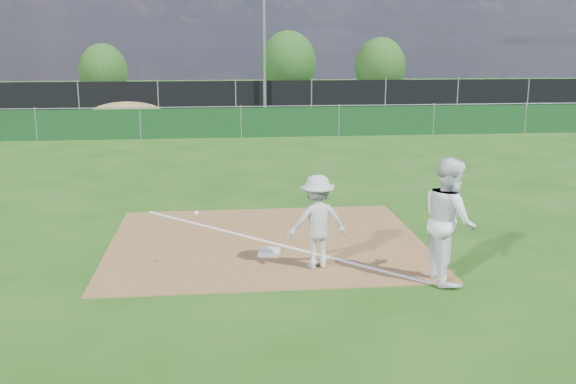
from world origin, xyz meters
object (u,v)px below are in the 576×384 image
Objects in this scene: light_pole at (264,37)px; car_left at (163,94)px; first_base at (269,252)px; tree_mid at (288,63)px; car_right at (300,94)px; play_at_first at (317,222)px; runner at (449,220)px; tree_left at (103,71)px; car_mid at (207,94)px; tree_right at (380,66)px.

light_pole reaches higher than car_left.
first_base is 0.08× the size of tree_mid.
tree_mid reaches higher than first_base.
light_pole is 21.46× the size of first_base.
light_pole is at bearing -102.29° from tree_mid.
car_right is (4.04, 27.67, 0.65)m from first_base.
light_pole reaches higher than car_right.
car_right is at bearing 81.70° from first_base.
play_at_first is 2.18m from runner.
runner is at bearing -21.93° from play_at_first.
light_pole reaches higher than tree_left.
car_left is at bearing 102.36° from car_mid.
light_pole is at bearing 88.17° from play_at_first.
car_left is at bearing 12.22° from runner.
light_pole reaches higher than tree_mid.
car_right reaches higher than car_mid.
car_mid is at bearing 75.67° from car_right.
play_at_first is (-0.74, -23.19, -3.18)m from light_pole.
runner is 0.55× the size of tree_left.
runner is (1.27, -24.00, -2.98)m from light_pole.
runner reaches higher than car_right.
runner is at bearing -168.74° from car_mid.
light_pole is 23.42m from play_at_first.
car_left is (-4.89, 28.37, -0.03)m from play_at_first.
car_right is (2.53, 5.23, -3.29)m from light_pole.
light_pole reaches higher than first_base.
play_at_first is 0.55× the size of car_right.
tree_mid is (3.16, 34.28, 1.51)m from play_at_first.
first_base is at bearing -107.25° from tree_right.
car_right is (3.27, 28.42, -0.12)m from play_at_first.
tree_right reaches higher than car_left.
car_mid is at bearing 7.30° from runner.
tree_left is (-8.30, 32.06, 1.84)m from first_base.
runner is 29.93m from car_mid.
car_right reaches higher than first_base.
light_pole is 6.68m from car_right.
light_pole is 1.74× the size of car_left.
play_at_first is at bearing 66.97° from runner.
play_at_first reaches higher than car_left.
car_mid is at bearing 93.26° from first_base.
tree_mid is at bearing 174.20° from tree_right.
car_right is (1.26, 29.23, -0.31)m from runner.
tree_left reaches higher than car_mid.
tree_left is (-11.07, 33.62, 0.88)m from runner.
car_right is at bearing -90.94° from car_mid.
play_at_first is 1.29× the size of runner.
tree_right is at bearing -60.31° from car_right.
runner is 35.40m from tree_left.
light_pole is at bearing 86.17° from first_base.
play_at_first is (0.76, -0.75, 0.77)m from first_base.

